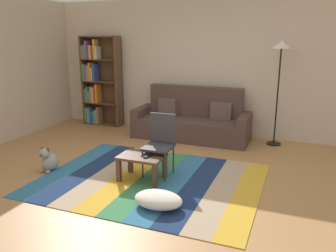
{
  "coord_description": "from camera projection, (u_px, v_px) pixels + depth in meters",
  "views": [
    {
      "loc": [
        1.86,
        -4.37,
        2.02
      ],
      "look_at": [
        -0.01,
        0.42,
        0.65
      ],
      "focal_mm": 37.24,
      "sensor_mm": 36.0,
      "label": 1
    }
  ],
  "objects": [
    {
      "name": "dog",
      "position": [
        49.0,
        161.0,
        5.26
      ],
      "size": [
        0.22,
        0.35,
        0.4
      ],
      "color": "#9E998E",
      "rests_on": "ground_plane"
    },
    {
      "name": "tv_remote",
      "position": [
        148.0,
        156.0,
        4.8
      ],
      "size": [
        0.08,
        0.16,
        0.02
      ],
      "primitive_type": "cube",
      "rotation": [
        0.0,
        0.0,
        -0.29
      ],
      "color": "black",
      "rests_on": "coffee_table"
    },
    {
      "name": "standing_lamp",
      "position": [
        281.0,
        58.0,
        6.14
      ],
      "size": [
        0.32,
        0.32,
        1.91
      ],
      "color": "black",
      "rests_on": "ground_plane"
    },
    {
      "name": "ground_plane",
      "position": [
        158.0,
        176.0,
        5.1
      ],
      "size": [
        14.0,
        14.0,
        0.0
      ],
      "primitive_type": "plane",
      "color": "#B27F4C"
    },
    {
      "name": "rug",
      "position": [
        151.0,
        180.0,
        4.96
      ],
      "size": [
        3.04,
        2.37,
        0.01
      ],
      "color": "teal",
      "rests_on": "ground_plane"
    },
    {
      "name": "bookshelf",
      "position": [
        97.0,
        82.0,
        7.79
      ],
      "size": [
        0.9,
        0.28,
        1.97
      ],
      "color": "brown",
      "rests_on": "ground_plane"
    },
    {
      "name": "folding_chair",
      "position": [
        160.0,
        139.0,
        5.04
      ],
      "size": [
        0.4,
        0.4,
        0.9
      ],
      "rotation": [
        0.0,
        0.0,
        -0.93
      ],
      "color": "#38383D",
      "rests_on": "ground_plane"
    },
    {
      "name": "back_wall",
      "position": [
        207.0,
        67.0,
        7.05
      ],
      "size": [
        6.8,
        0.1,
        2.7
      ],
      "primitive_type": "cube",
      "color": "beige",
      "rests_on": "ground_plane"
    },
    {
      "name": "left_wall",
      "position": [
        9.0,
        70.0,
        6.63
      ],
      "size": [
        0.1,
        5.5,
        2.7
      ],
      "primitive_type": "cube",
      "color": "beige",
      "rests_on": "ground_plane"
    },
    {
      "name": "pouf",
      "position": [
        158.0,
        200.0,
        4.15
      ],
      "size": [
        0.59,
        0.41,
        0.19
      ],
      "primitive_type": "ellipsoid",
      "color": "white",
      "rests_on": "rug"
    },
    {
      "name": "coffee_table",
      "position": [
        142.0,
        160.0,
        4.88
      ],
      "size": [
        0.63,
        0.43,
        0.36
      ],
      "color": "#513826",
      "rests_on": "rug"
    },
    {
      "name": "couch",
      "position": [
        192.0,
        121.0,
        6.88
      ],
      "size": [
        2.26,
        0.8,
        1.0
      ],
      "color": "#4C3833",
      "rests_on": "ground_plane"
    }
  ]
}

